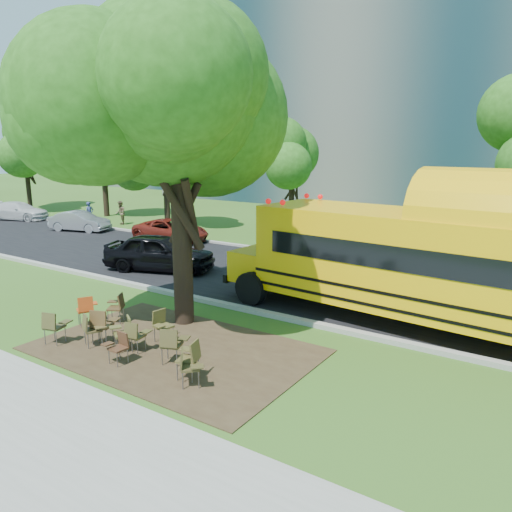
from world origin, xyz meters
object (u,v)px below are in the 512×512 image
Objects in this scene: chair_3 at (125,330)px; black_car at (160,252)px; main_tree at (179,137)px; chair_5 at (119,345)px; chair_9 at (117,305)px; chair_0 at (54,325)px; chair_2 at (102,323)px; chair_10 at (161,323)px; chair_7 at (188,364)px; chair_11 at (172,342)px; school_bus at (460,269)px; chair_4 at (135,334)px; pedestrian_a at (90,214)px; bg_car_silver at (80,221)px; chair_6 at (190,355)px; bg_car_red at (171,230)px; chair_1 at (91,327)px; bg_car_white at (18,211)px; chair_8 at (86,307)px; pedestrian_b at (120,213)px.

black_car reaches higher than chair_3.
chair_5 is (0.61, -3.00, -4.85)m from main_tree.
chair_3 is 2.18m from chair_9.
chair_2 is at bearing 18.35° from chair_0.
chair_2 is 1.64m from chair_9.
chair_7 is at bearing 64.94° from chair_10.
chair_9 is 0.96× the size of chair_11.
school_bus is 16.35× the size of chair_4.
chair_10 is at bearing -70.30° from main_tree.
bg_car_silver is at bearing -138.87° from pedestrian_a.
chair_5 is (0.15, -0.66, -0.03)m from chair_4.
chair_11 is (-5.15, -5.65, -1.32)m from school_bus.
chair_11 is at bearing -127.45° from school_bus.
chair_6 is at bearing -120.85° from school_bus.
main_tree is 5.84× the size of pedestrian_a.
bg_car_red is at bearing 20.24° from black_car.
pedestrian_a is (-19.87, 12.99, 0.20)m from chair_6.
chair_1 is at bearing -37.63° from chair_10.
school_bus reaches higher than pedestrian_a.
bg_car_white is (-7.46, 0.61, 0.02)m from bg_car_silver.
bg_car_white is at bearing 177.59° from chair_1.
chair_7 is 5.08m from chair_8.
chair_7 is (-4.09, -6.29, -1.36)m from school_bus.
chair_7 is 16.99m from bg_car_red.
main_tree is 25.49m from bg_car_white.
chair_6 is at bearing -43.32° from chair_11.
pedestrian_a is (-8.21, 1.17, 0.17)m from bg_car_red.
chair_1 is 1.07× the size of chair_4.
bg_car_silver reaches higher than chair_3.
black_car is at bearing -18.71° from chair_3.
chair_10 is 0.57× the size of pedestrian_b.
main_tree reaches higher than pedestrian_a.
main_tree is at bearing -134.13° from bg_car_silver.
chair_0 is 1.00× the size of chair_3.
chair_8 is 2.71m from chair_10.
chair_0 is 1.47m from chair_8.
school_bus is 23.37m from bg_car_silver.
chair_3 is 0.25× the size of bg_car_silver.
main_tree is at bearing 4.83° from pedestrian_b.
chair_9 is 19.43m from pedestrian_a.
chair_0 is at bearing 7.42° from chair_5.
chair_6 is 4.44m from chair_9.
pedestrian_b reaches higher than chair_10.
chair_3 is at bearing 43.94° from chair_1.
school_bus is at bearing 63.45° from chair_1.
chair_5 is 0.89× the size of chair_10.
chair_2 is 2.36m from chair_11.
main_tree is 9.61× the size of chair_11.
chair_8 is (-9.02, -5.07, -1.33)m from school_bus.
school_bus is 3.14× the size of bg_car_red.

